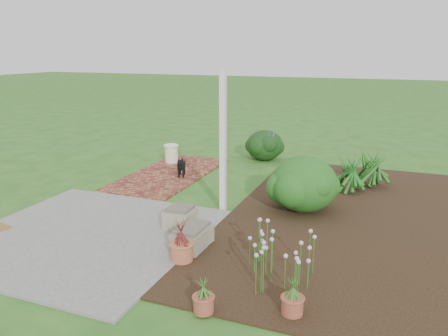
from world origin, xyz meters
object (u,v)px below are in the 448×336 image
at_px(cream_ceramic_urn, 171,154).
at_px(evergreen_shrub, 304,182).
at_px(black_dog, 181,165).
at_px(stone_trough_near, 189,241).

height_order(cream_ceramic_urn, evergreen_shrub, evergreen_shrub).
distance_m(black_dog, evergreen_shrub, 3.16).
xyz_separation_m(cream_ceramic_urn, evergreen_shrub, (3.80, -2.11, 0.27)).
bearing_deg(cream_ceramic_urn, evergreen_shrub, -29.05).
bearing_deg(black_dog, evergreen_shrub, -39.58).
height_order(black_dog, evergreen_shrub, evergreen_shrub).
relative_size(stone_trough_near, cream_ceramic_urn, 0.93).
bearing_deg(cream_ceramic_urn, stone_trough_near, -59.03).
distance_m(cream_ceramic_urn, evergreen_shrub, 4.35).
bearing_deg(black_dog, stone_trough_near, -81.70).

